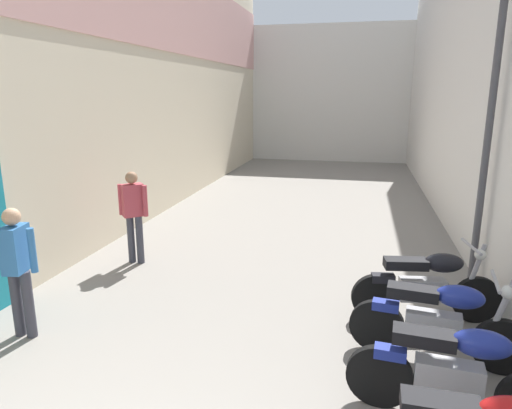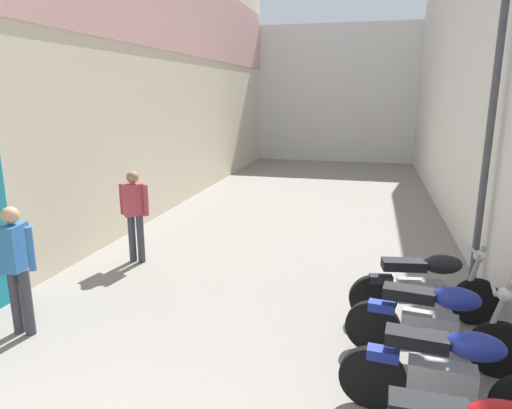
{
  "view_description": "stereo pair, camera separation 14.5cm",
  "coord_description": "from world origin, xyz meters",
  "px_view_note": "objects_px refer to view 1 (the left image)",
  "views": [
    {
      "loc": [
        1.38,
        -1.04,
        2.82
      ],
      "look_at": [
        -0.2,
        5.86,
        1.08
      ],
      "focal_mm": 32.02,
      "sensor_mm": 36.0,
      "label": 1
    },
    {
      "loc": [
        1.52,
        -1.0,
        2.82
      ],
      "look_at": [
        -0.2,
        5.86,
        1.08
      ],
      "focal_mm": 32.02,
      "sensor_mm": 36.0,
      "label": 2
    }
  ],
  "objects_px": {
    "street_lamp": "(484,104)",
    "motorcycle_third": "(457,370)",
    "pedestrian_further_down": "(134,210)",
    "motorcycle_fifth": "(428,284)",
    "pedestrian_mid_alley": "(17,263)",
    "motorcycle_fourth": "(440,319)"
  },
  "relations": [
    {
      "from": "street_lamp",
      "to": "motorcycle_third",
      "type": "bearing_deg",
      "value": -102.74
    },
    {
      "from": "pedestrian_further_down",
      "to": "street_lamp",
      "type": "height_order",
      "value": "street_lamp"
    },
    {
      "from": "motorcycle_fifth",
      "to": "pedestrian_further_down",
      "type": "relative_size",
      "value": 1.17
    },
    {
      "from": "pedestrian_mid_alley",
      "to": "street_lamp",
      "type": "relative_size",
      "value": 0.35
    },
    {
      "from": "pedestrian_mid_alley",
      "to": "pedestrian_further_down",
      "type": "bearing_deg",
      "value": 86.83
    },
    {
      "from": "pedestrian_mid_alley",
      "to": "pedestrian_further_down",
      "type": "xyz_separation_m",
      "value": [
        0.14,
        2.52,
        0.0
      ]
    },
    {
      "from": "motorcycle_third",
      "to": "pedestrian_further_down",
      "type": "height_order",
      "value": "pedestrian_further_down"
    },
    {
      "from": "motorcycle_third",
      "to": "pedestrian_mid_alley",
      "type": "distance_m",
      "value": 4.72
    },
    {
      "from": "motorcycle_fifth",
      "to": "street_lamp",
      "type": "distance_m",
      "value": 2.58
    },
    {
      "from": "motorcycle_third",
      "to": "motorcycle_fourth",
      "type": "bearing_deg",
      "value": 90.0
    },
    {
      "from": "street_lamp",
      "to": "motorcycle_fourth",
      "type": "bearing_deg",
      "value": -107.96
    },
    {
      "from": "pedestrian_mid_alley",
      "to": "street_lamp",
      "type": "height_order",
      "value": "street_lamp"
    },
    {
      "from": "motorcycle_fifth",
      "to": "motorcycle_third",
      "type": "bearing_deg",
      "value": -90.0
    },
    {
      "from": "street_lamp",
      "to": "motorcycle_fifth",
      "type": "bearing_deg",
      "value": -119.93
    },
    {
      "from": "pedestrian_mid_alley",
      "to": "pedestrian_further_down",
      "type": "distance_m",
      "value": 2.53
    },
    {
      "from": "motorcycle_fourth",
      "to": "street_lamp",
      "type": "distance_m",
      "value": 3.13
    },
    {
      "from": "motorcycle_fifth",
      "to": "pedestrian_further_down",
      "type": "xyz_separation_m",
      "value": [
        -4.54,
        1.06,
        0.42
      ]
    },
    {
      "from": "motorcycle_fifth",
      "to": "street_lamp",
      "type": "height_order",
      "value": "street_lamp"
    },
    {
      "from": "motorcycle_fifth",
      "to": "pedestrian_further_down",
      "type": "bearing_deg",
      "value": 166.85
    },
    {
      "from": "motorcycle_fourth",
      "to": "street_lamp",
      "type": "bearing_deg",
      "value": 72.04
    },
    {
      "from": "pedestrian_further_down",
      "to": "street_lamp",
      "type": "distance_m",
      "value": 5.52
    },
    {
      "from": "motorcycle_fourth",
      "to": "motorcycle_third",
      "type": "bearing_deg",
      "value": -90.0
    }
  ]
}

